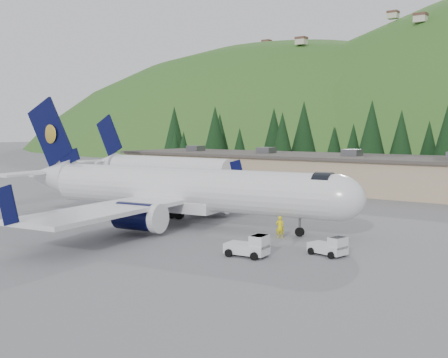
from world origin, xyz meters
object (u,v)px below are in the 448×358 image
baggage_tug_b (330,247)px  terminal_building (321,171)px  second_airliner (155,167)px  baggage_tug_a (250,247)px  airliner (177,190)px  ramp_worker (280,227)px

baggage_tug_b → terminal_building: bearing=129.7°
second_airliner → terminal_building: second_airliner is taller
baggage_tug_a → terminal_building: 48.44m
second_airliner → baggage_tug_b: second_airliner is taller
airliner → second_airliner: bearing=129.1°
baggage_tug_b → airliner: bearing=-178.6°
airliner → second_airliner: (-23.82, 22.15, -0.04)m
baggage_tug_a → ramp_worker: (-1.83, 7.21, 0.21)m
ramp_worker → baggage_tug_a: bearing=75.2°
terminal_building → ramp_worker: bearing=-68.1°
terminal_building → ramp_worker: 41.05m
second_airliner → ramp_worker: bearing=-32.0°
baggage_tug_a → terminal_building: size_ratio=0.05×
second_airliner → airliner: bearing=-42.9°
baggage_tug_b → terminal_building: (-21.65, 41.56, 1.96)m
ramp_worker → second_airliner: bearing=-61.1°
baggage_tug_b → ramp_worker: 7.23m
airliner → baggage_tug_b: airliner is taller
airliner → ramp_worker: 11.67m
airliner → baggage_tug_a: bearing=-36.2°
baggage_tug_a → second_airliner: bearing=135.1°
baggage_tug_b → terminal_building: size_ratio=0.04×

